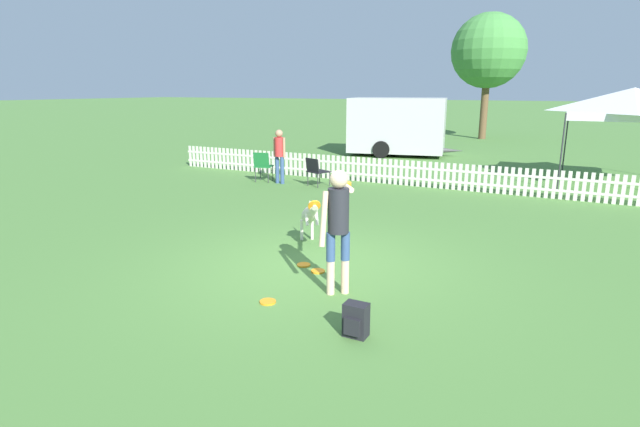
# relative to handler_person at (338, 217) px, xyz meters

# --- Properties ---
(ground_plane) EXTENTS (240.00, 240.00, 0.00)m
(ground_plane) POSITION_rel_handler_person_xyz_m (-0.73, 0.74, -1.06)
(ground_plane) COLOR #4C7A38
(handler_person) EXTENTS (0.55, 1.09, 1.69)m
(handler_person) POSITION_rel_handler_person_xyz_m (0.00, 0.00, 0.00)
(handler_person) COLOR beige
(handler_person) RESTS_ON ground_plane
(leaping_dog) EXTENTS (0.81, 0.98, 0.92)m
(leaping_dog) POSITION_rel_handler_person_xyz_m (-1.34, 1.69, -0.50)
(leaping_dog) COLOR beige
(leaping_dog) RESTS_ON ground_plane
(frisbee_near_handler) EXTENTS (0.21, 0.21, 0.02)m
(frisbee_near_handler) POSITION_rel_handler_person_xyz_m (-0.93, 0.71, -1.05)
(frisbee_near_handler) COLOR orange
(frisbee_near_handler) RESTS_ON ground_plane
(frisbee_near_dog) EXTENTS (0.21, 0.21, 0.02)m
(frisbee_near_dog) POSITION_rel_handler_person_xyz_m (-0.66, -0.73, -1.05)
(frisbee_near_dog) COLOR orange
(frisbee_near_dog) RESTS_ON ground_plane
(frisbee_midfield) EXTENTS (0.21, 0.21, 0.02)m
(frisbee_midfield) POSITION_rel_handler_person_xyz_m (-0.60, 0.57, -1.05)
(frisbee_midfield) COLOR orange
(frisbee_midfield) RESTS_ON ground_plane
(backpack_on_grass) EXTENTS (0.27, 0.22, 0.39)m
(backpack_on_grass) POSITION_rel_handler_person_xyz_m (0.71, -1.04, -0.87)
(backpack_on_grass) COLOR black
(backpack_on_grass) RESTS_ON ground_plane
(picket_fence) EXTENTS (17.89, 0.04, 0.73)m
(picket_fence) POSITION_rel_handler_person_xyz_m (-0.73, 7.91, -0.70)
(picket_fence) COLOR silver
(picket_fence) RESTS_ON ground_plane
(folding_chair_blue_left) EXTENTS (0.57, 0.59, 0.89)m
(folding_chair_blue_left) POSITION_rel_handler_person_xyz_m (-5.54, 6.50, -0.53)
(folding_chair_blue_left) COLOR #333338
(folding_chair_blue_left) RESTS_ON ground_plane
(folding_chair_center) EXTENTS (0.68, 0.69, 0.81)m
(folding_chair_center) POSITION_rel_handler_person_xyz_m (-3.81, 6.61, -0.58)
(folding_chair_center) COLOR #333338
(folding_chair_center) RESTS_ON ground_plane
(canopy_tent_main) EXTENTS (3.23, 3.23, 2.74)m
(canopy_tent_main) POSITION_rel_handler_person_xyz_m (3.92, 10.83, 1.24)
(canopy_tent_main) COLOR #333338
(canopy_tent_main) RESTS_ON ground_plane
(spectator_standing) EXTENTS (0.41, 0.27, 1.57)m
(spectator_standing) POSITION_rel_handler_person_xyz_m (-4.97, 6.52, -0.12)
(spectator_standing) COLOR #334C7A
(spectator_standing) RESTS_ON ground_plane
(equipment_trailer) EXTENTS (4.79, 3.02, 2.34)m
(equipment_trailer) POSITION_rel_handler_person_xyz_m (-4.06, 14.32, 0.17)
(equipment_trailer) COLOR #B7B7B7
(equipment_trailer) RESTS_ON ground_plane
(tree_left_grove) EXTENTS (3.92, 3.92, 6.63)m
(tree_left_grove) POSITION_rel_handler_person_xyz_m (-2.11, 23.14, 3.58)
(tree_left_grove) COLOR brown
(tree_left_grove) RESTS_ON ground_plane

